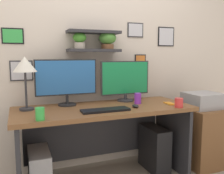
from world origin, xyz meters
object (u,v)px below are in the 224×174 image
at_px(drawer_cabinet, 201,136).
at_px(computer_tower_left, 40,173).
at_px(water_cup, 138,98).
at_px(computer_tower_right, 154,148).
at_px(keyboard, 105,110).
at_px(printer, 203,100).
at_px(monitor_left, 66,80).
at_px(cell_phone, 170,103).
at_px(desk, 103,126).
at_px(desk_lamp, 25,67).
at_px(coffee_mug, 179,103).
at_px(computer_mouse, 135,106).
at_px(pen_cup, 40,114).
at_px(monitor_right, 125,80).

distance_m(drawer_cabinet, computer_tower_left, 1.80).
relative_size(water_cup, computer_tower_left, 0.27).
bearing_deg(computer_tower_right, keyboard, -162.87).
bearing_deg(computer_tower_right, printer, -6.84).
relative_size(monitor_left, cell_phone, 4.35).
height_order(desk, desk_lamp, desk_lamp).
relative_size(desk, coffee_mug, 19.02).
bearing_deg(water_cup, coffee_mug, -48.09).
relative_size(drawer_cabinet, computer_tower_left, 1.60).
xyz_separation_m(monitor_left, computer_tower_left, (-0.31, -0.25, -0.80)).
bearing_deg(cell_phone, computer_mouse, -172.43).
distance_m(desk_lamp, cell_phone, 1.46).
xyz_separation_m(monitor_left, drawer_cabinet, (1.49, -0.26, -0.68)).
bearing_deg(computer_mouse, pen_cup, -170.71).
distance_m(monitor_left, computer_tower_left, 0.89).
height_order(desk_lamp, coffee_mug, desk_lamp).
bearing_deg(monitor_left, cell_phone, -17.73).
distance_m(desk, water_cup, 0.46).
height_order(monitor_left, keyboard, monitor_left).
distance_m(desk, computer_mouse, 0.40).
bearing_deg(water_cup, cell_phone, -24.45).
bearing_deg(printer, coffee_mug, -155.27).
height_order(desk, drawer_cabinet, desk).
relative_size(computer_mouse, water_cup, 0.82).
relative_size(computer_tower_left, computer_tower_right, 0.87).
xyz_separation_m(computer_mouse, water_cup, (0.11, 0.17, 0.04)).
distance_m(cell_phone, drawer_cabinet, 0.65).
distance_m(desk, printer, 1.19).
height_order(monitor_right, computer_tower_right, monitor_right).
relative_size(cell_phone, printer, 0.37).
bearing_deg(pen_cup, computer_tower_right, 14.15).
distance_m(monitor_right, cell_phone, 0.53).
relative_size(monitor_left, computer_mouse, 6.77).
xyz_separation_m(pen_cup, computer_tower_right, (1.21, 0.30, -0.56)).
xyz_separation_m(desk_lamp, pen_cup, (0.08, -0.41, -0.34)).
distance_m(computer_mouse, desk_lamp, 1.08).
bearing_deg(water_cup, keyboard, -154.47).
xyz_separation_m(desk, monitor_right, (0.32, 0.16, 0.44)).
xyz_separation_m(monitor_right, water_cup, (0.06, -0.18, -0.18)).
bearing_deg(desk, computer_mouse, -35.45).
height_order(pen_cup, computer_tower_left, pen_cup).
height_order(monitor_right, drawer_cabinet, monitor_right).
bearing_deg(cell_phone, keyboard, -171.48).
height_order(computer_mouse, cell_phone, computer_mouse).
bearing_deg(monitor_left, pen_cup, -121.35).
relative_size(desk_lamp, pen_cup, 4.87).
relative_size(cell_phone, computer_tower_left, 0.34).
distance_m(desk, computer_tower_left, 0.72).
bearing_deg(cell_phone, monitor_right, 141.55).
bearing_deg(computer_tower_right, drawer_cabinet, -6.84).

